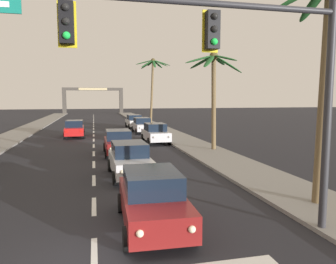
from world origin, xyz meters
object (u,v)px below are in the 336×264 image
object	(u,v)px
sedan_fifth_in_queue	(118,142)
sedan_parked_nearest_kerb	(142,125)
palm_right_nearest	(328,40)
sedan_oncoming_far	(74,129)
sedan_parked_mid_kerb	(134,121)
sedan_parked_far_kerb	(155,133)
palm_right_second	(214,78)
town_gateway_arch	(93,97)
sedan_lead_at_stop_bar	(152,198)
traffic_signal_mast	(216,55)
palm_right_farthest	(152,75)
sedan_third_in_queue	(130,159)

from	to	relation	value
sedan_fifth_in_queue	sedan_parked_nearest_kerb	xyz separation A→B (m)	(3.62, 13.33, 0.00)
sedan_fifth_in_queue	palm_right_nearest	xyz separation A→B (m)	(6.22, -12.20, 4.98)
sedan_oncoming_far	sedan_parked_mid_kerb	world-z (taller)	same
sedan_parked_far_kerb	palm_right_nearest	world-z (taller)	palm_right_nearest
sedan_parked_mid_kerb	palm_right_second	distance (m)	20.33
sedan_parked_mid_kerb	town_gateway_arch	bearing A→B (deg)	97.26
sedan_lead_at_stop_bar	sedan_parked_far_kerb	size ratio (longest dim) A/B	1.00
traffic_signal_mast	sedan_fifth_in_queue	world-z (taller)	traffic_signal_mast
sedan_parked_mid_kerb	palm_right_farthest	bearing A→B (deg)	55.24
sedan_third_in_queue	palm_right_second	xyz separation A→B (m)	(6.72, 6.20, 4.43)
traffic_signal_mast	palm_right_farthest	world-z (taller)	palm_right_farthest
sedan_lead_at_stop_bar	palm_right_nearest	xyz separation A→B (m)	(6.15, 0.42, 4.98)
sedan_parked_nearest_kerb	palm_right_nearest	xyz separation A→B (m)	(2.60, -25.53, 4.98)
traffic_signal_mast	sedan_lead_at_stop_bar	size ratio (longest dim) A/B	2.33
sedan_lead_at_stop_bar	sedan_oncoming_far	bearing A→B (deg)	98.63
sedan_parked_nearest_kerb	palm_right_farthest	bearing A→B (deg)	73.73
sedan_oncoming_far	palm_right_farthest	bearing A→B (deg)	52.53
sedan_lead_at_stop_bar	sedan_parked_far_kerb	distance (m)	18.09
sedan_third_in_queue	palm_right_farthest	world-z (taller)	palm_right_farthest
palm_right_nearest	palm_right_second	distance (m)	12.12
palm_right_farthest	palm_right_second	bearing A→B (deg)	-89.99
sedan_fifth_in_queue	sedan_parked_nearest_kerb	bearing A→B (deg)	74.81
sedan_fifth_in_queue	sedan_parked_nearest_kerb	size ratio (longest dim) A/B	0.99
traffic_signal_mast	palm_right_nearest	distance (m)	5.23
sedan_oncoming_far	sedan_parked_mid_kerb	distance (m)	11.12
sedan_parked_mid_kerb	palm_right_nearest	xyz separation A→B (m)	(2.72, -31.66, 4.98)
sedan_lead_at_stop_bar	sedan_third_in_queue	bearing A→B (deg)	89.86
sedan_parked_far_kerb	town_gateway_arch	distance (m)	55.13
sedan_third_in_queue	palm_right_farthest	bearing A→B (deg)	77.60
sedan_lead_at_stop_bar	palm_right_nearest	bearing A→B (deg)	3.91
sedan_lead_at_stop_bar	palm_right_farthest	bearing A→B (deg)	79.65
sedan_third_in_queue	palm_right_nearest	size ratio (longest dim) A/B	0.56
sedan_parked_mid_kerb	palm_right_second	bearing A→B (deg)	-80.42
sedan_parked_mid_kerb	sedan_parked_far_kerb	distance (m)	14.33
town_gateway_arch	sedan_oncoming_far	bearing A→B (deg)	-92.13
sedan_parked_nearest_kerb	sedan_lead_at_stop_bar	bearing A→B (deg)	-97.79
sedan_lead_at_stop_bar	sedan_third_in_queue	xyz separation A→B (m)	(0.02, 6.31, 0.00)
traffic_signal_mast	town_gateway_arch	bearing A→B (deg)	92.39
traffic_signal_mast	sedan_parked_mid_kerb	bearing A→B (deg)	86.49
sedan_fifth_in_queue	palm_right_nearest	bearing A→B (deg)	-62.98
sedan_third_in_queue	sedan_parked_mid_kerb	world-z (taller)	same
sedan_third_in_queue	sedan_parked_mid_kerb	distance (m)	26.00
sedan_oncoming_far	palm_right_second	world-z (taller)	palm_right_second
sedan_parked_nearest_kerb	palm_right_nearest	distance (m)	26.14
traffic_signal_mast	sedan_fifth_in_queue	distance (m)	14.78
sedan_oncoming_far	palm_right_second	bearing A→B (deg)	-46.68
sedan_parked_nearest_kerb	palm_right_second	bearing A→B (deg)	-76.68
sedan_parked_mid_kerb	sedan_fifth_in_queue	bearing A→B (deg)	-100.19
palm_right_farthest	sedan_parked_nearest_kerb	bearing A→B (deg)	-106.27
palm_right_farthest	town_gateway_arch	size ratio (longest dim) A/B	0.65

